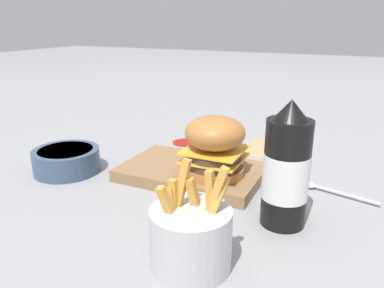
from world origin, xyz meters
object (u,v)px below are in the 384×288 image
side_bowl (67,160)px  spoon (317,187)px  serving_board (192,172)px  fries_basket (191,236)px  ketchup_bottle (286,170)px  burger (215,145)px

side_bowl → spoon: 0.53m
serving_board → fries_basket: fries_basket is taller
ketchup_bottle → fries_basket: bearing=61.9°
ketchup_bottle → fries_basket: ketchup_bottle is taller
fries_basket → serving_board: bearing=-65.3°
burger → serving_board: bearing=-17.6°
burger → ketchup_bottle: (-0.15, 0.09, 0.01)m
ketchup_bottle → fries_basket: (0.09, 0.16, -0.05)m
serving_board → burger: 0.09m
fries_basket → side_bowl: size_ratio=1.06×
fries_basket → ketchup_bottle: bearing=-118.1°
ketchup_bottle → spoon: (-0.03, -0.15, -0.09)m
ketchup_bottle → spoon: ketchup_bottle is taller
side_bowl → spoon: (-0.51, -0.13, -0.02)m
burger → fries_basket: (-0.07, 0.25, -0.04)m
serving_board → burger: (-0.06, 0.02, 0.07)m
serving_board → side_bowl: size_ratio=2.03×
burger → ketchup_bottle: 0.18m
serving_board → burger: burger is taller
ketchup_bottle → side_bowl: ketchup_bottle is taller
fries_basket → spoon: fries_basket is taller
serving_board → side_bowl: (0.26, 0.09, 0.01)m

